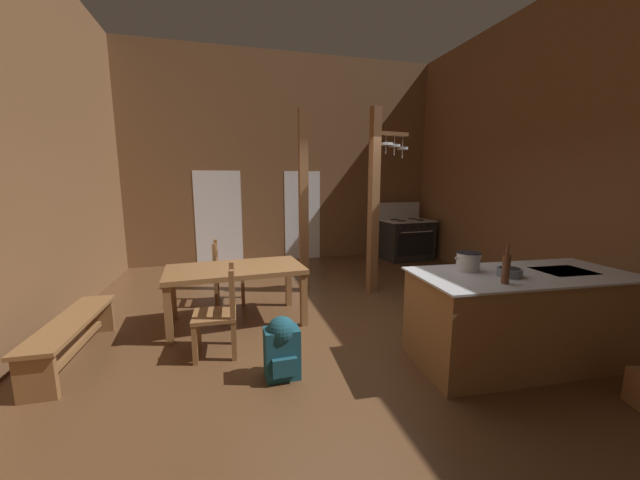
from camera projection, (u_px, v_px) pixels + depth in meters
ground_plane at (345, 332)px, 4.38m from camera, size 7.70×9.02×0.10m
wall_back at (287, 160)px, 7.97m from camera, size 7.70×0.14×4.61m
wall_right at (585, 146)px, 4.88m from camera, size 0.14×9.02×4.61m
glazed_door_back_left at (219, 218)px, 7.72m from camera, size 1.00×0.01×2.05m
glazed_panel_back_right at (303, 216)px, 8.20m from camera, size 0.84×0.01×2.05m
kitchen_island at (519, 318)px, 3.53m from camera, size 2.21×1.08×0.93m
stove_range at (406, 239)px, 8.24m from camera, size 1.20×0.90×1.32m
support_post_with_pot_rack at (376, 196)px, 5.60m from camera, size 0.68×0.26×2.96m
support_post_center at (303, 202)px, 5.71m from camera, size 0.14×0.14×2.96m
dining_table at (236, 274)px, 4.47m from camera, size 1.76×1.03×0.74m
ladderback_chair_near_window at (226, 274)px, 5.23m from camera, size 0.45×0.45×0.95m
ladderback_chair_by_post at (220, 313)px, 3.68m from camera, size 0.45×0.45×0.95m
bench_along_left_wall at (72, 332)px, 3.56m from camera, size 0.40×1.54×0.44m
backpack at (282, 346)px, 3.24m from camera, size 0.33×0.31×0.60m
stockpot_on_counter at (468, 261)px, 3.53m from camera, size 0.31×0.23×0.19m
mixing_bowl_on_counter at (509, 272)px, 3.32m from camera, size 0.23×0.23×0.08m
bottle_tall_on_counter at (506, 268)px, 3.08m from camera, size 0.07×0.07×0.35m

